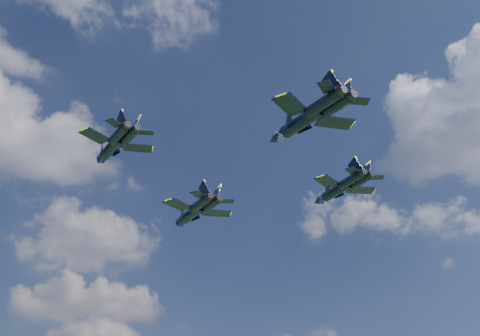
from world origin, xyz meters
name	(u,v)px	position (x,y,z in m)	size (l,w,h in m)	color
jet_lead	(191,214)	(-1.82, 18.22, 62.41)	(13.92, 18.08, 4.29)	black
jet_left	(111,148)	(-21.69, -3.34, 61.64)	(11.25, 14.77, 3.49)	black
jet_right	(335,191)	(19.65, 0.75, 63.67)	(12.75, 16.49, 3.92)	black
jet_slot	(300,122)	(0.79, -20.96, 61.64)	(13.32, 17.68, 4.17)	black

